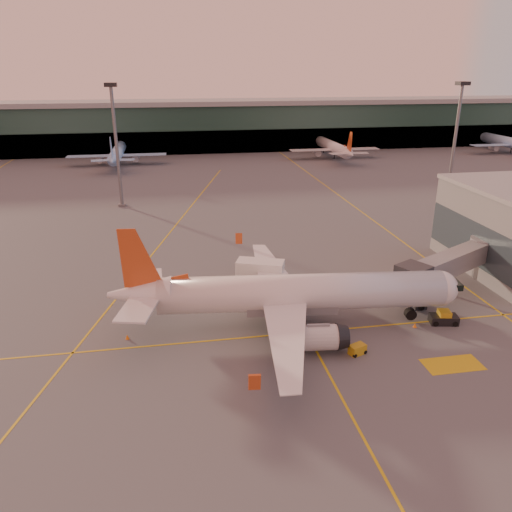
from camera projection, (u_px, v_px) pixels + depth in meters
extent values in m
plane|color=#4C4F54|center=(272.00, 360.00, 51.81)|extent=(600.00, 600.00, 0.00)
cube|color=gold|center=(263.00, 336.00, 56.41)|extent=(80.00, 0.25, 0.01)
cube|color=gold|center=(170.00, 233.00, 91.65)|extent=(31.30, 115.98, 0.01)
cube|color=gold|center=(335.00, 192.00, 121.11)|extent=(0.25, 160.00, 0.01)
cube|color=gold|center=(344.00, 402.00, 45.24)|extent=(0.25, 30.00, 0.01)
cube|color=gold|center=(452.00, 364.00, 51.02)|extent=(6.00, 3.00, 0.01)
cube|color=#19382D|center=(193.00, 128.00, 179.77)|extent=(400.00, 18.00, 16.00)
cube|color=gray|center=(192.00, 103.00, 176.65)|extent=(400.00, 20.00, 1.60)
cube|color=black|center=(195.00, 142.00, 173.36)|extent=(400.00, 1.00, 8.00)
cube|color=#2D3D47|center=(472.00, 241.00, 71.93)|extent=(0.30, 21.60, 6.00)
cylinder|color=slate|center=(117.00, 148.00, 104.95)|extent=(0.70, 0.70, 25.00)
cube|color=black|center=(111.00, 85.00, 100.45)|extent=(2.40, 2.40, 0.80)
cube|color=slate|center=(122.00, 205.00, 109.30)|extent=(1.60, 1.60, 0.50)
cylinder|color=slate|center=(455.00, 142.00, 113.33)|extent=(0.70, 0.70, 25.00)
cube|color=black|center=(463.00, 83.00, 108.83)|extent=(2.40, 2.40, 0.80)
cube|color=slate|center=(447.00, 195.00, 117.68)|extent=(1.60, 1.60, 0.50)
cylinder|color=silver|center=(302.00, 292.00, 57.47)|extent=(33.05, 7.65, 4.21)
sphere|color=silver|center=(440.00, 288.00, 58.49)|extent=(4.13, 4.13, 4.13)
cube|color=black|center=(451.00, 284.00, 58.38)|extent=(2.17, 2.92, 0.74)
cone|color=silver|center=(140.00, 294.00, 56.20)|extent=(7.58, 4.74, 4.00)
cube|color=silver|center=(139.00, 308.00, 52.83)|extent=(4.95, 7.42, 0.21)
cylinder|color=silver|center=(318.00, 338.00, 52.37)|extent=(4.66, 3.19, 2.74)
cylinder|color=black|center=(283.00, 329.00, 55.92)|extent=(2.04, 1.67, 1.89)
cylinder|color=black|center=(283.00, 325.00, 55.71)|extent=(0.38, 0.38, 1.16)
cube|color=silver|center=(148.00, 281.00, 59.55)|extent=(3.63, 6.91, 0.21)
cylinder|color=silver|center=(300.00, 287.00, 64.31)|extent=(4.66, 3.19, 2.74)
cylinder|color=black|center=(278.00, 307.00, 61.02)|extent=(2.04, 1.67, 1.89)
cylinder|color=black|center=(278.00, 303.00, 60.82)|extent=(0.38, 0.38, 1.16)
cube|color=slate|center=(291.00, 303.00, 57.88)|extent=(10.70, 4.45, 1.68)
cylinder|color=black|center=(410.00, 314.00, 59.45)|extent=(1.41, 0.98, 1.33)
cube|color=slate|center=(451.00, 263.00, 65.30)|extent=(16.62, 10.71, 2.70)
cube|color=#2D3035|center=(413.00, 277.00, 60.81)|extent=(4.62, 4.62, 3.00)
cube|color=#2D3035|center=(418.00, 298.00, 63.06)|extent=(1.60, 2.40, 2.40)
cylinder|color=black|center=(421.00, 307.00, 62.33)|extent=(0.80, 0.40, 0.80)
cylinder|color=black|center=(413.00, 300.00, 64.35)|extent=(0.80, 0.40, 0.80)
cylinder|color=slate|center=(448.00, 283.00, 66.33)|extent=(0.50, 0.50, 3.21)
cylinder|color=slate|center=(485.00, 249.00, 70.42)|extent=(4.40, 4.40, 3.00)
cylinder|color=slate|center=(482.00, 268.00, 71.44)|extent=(2.40, 2.40, 3.21)
cube|color=#B01D19|center=(262.00, 289.00, 66.53)|extent=(4.07, 3.57, 1.59)
cube|color=silver|center=(260.00, 271.00, 65.71)|extent=(6.68, 4.65, 2.97)
cylinder|color=black|center=(247.00, 294.00, 65.81)|extent=(1.02, 0.68, 0.95)
cylinder|color=black|center=(275.00, 296.00, 65.15)|extent=(1.02, 0.68, 0.95)
cube|color=#B99117|center=(357.00, 349.00, 52.74)|extent=(2.04, 1.65, 1.06)
cylinder|color=black|center=(355.00, 356.00, 52.15)|extent=(0.49, 0.37, 0.44)
cylinder|color=black|center=(365.00, 352.00, 52.85)|extent=(0.49, 0.37, 0.44)
cube|color=black|center=(444.00, 319.00, 59.07)|extent=(3.46, 2.28, 1.03)
cube|color=#B99117|center=(444.00, 314.00, 58.82)|extent=(1.58, 1.73, 0.85)
cylinder|color=black|center=(436.00, 324.00, 58.46)|extent=(0.70, 0.40, 0.66)
cylinder|color=black|center=(455.00, 324.00, 58.41)|extent=(0.70, 0.40, 0.66)
cone|color=orange|center=(447.00, 313.00, 61.14)|extent=(0.41, 0.41, 0.52)
cube|color=orange|center=(447.00, 315.00, 61.23)|extent=(0.35, 0.35, 0.03)
cone|color=orange|center=(127.00, 337.00, 55.73)|extent=(0.42, 0.42, 0.54)
cube|color=orange|center=(127.00, 339.00, 55.82)|extent=(0.36, 0.36, 0.03)
cone|color=orange|center=(254.00, 267.00, 75.05)|extent=(0.42, 0.42, 0.54)
cube|color=orange|center=(254.00, 269.00, 75.14)|extent=(0.37, 0.37, 0.03)
cone|color=orange|center=(415.00, 325.00, 58.25)|extent=(0.43, 0.43, 0.54)
cube|color=orange|center=(415.00, 327.00, 58.34)|extent=(0.37, 0.37, 0.03)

